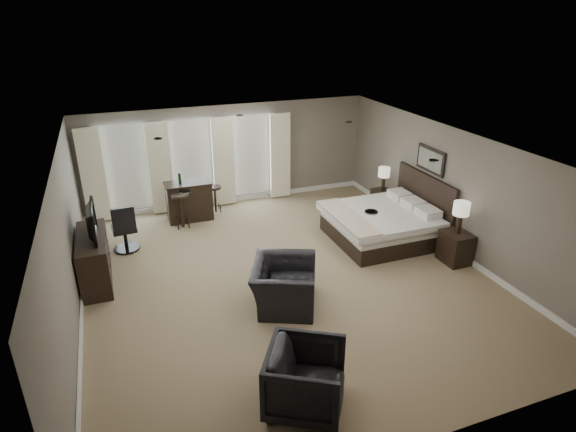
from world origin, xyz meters
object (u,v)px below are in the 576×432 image
object	(u,v)px
nightstand_near	(455,247)
bar_counter	(189,201)
dresser	(94,259)
bar_stool_left	(182,211)
lamp_near	(460,218)
armchair_near	(284,278)
tv	(89,233)
lamp_far	(384,179)
desk_chair	(124,227)
nightstand_far	(382,200)
armchair_far	(306,377)
bar_stool_right	(215,199)
bed	(382,211)

from	to	relation	value
nightstand_near	bar_counter	distance (m)	6.25
dresser	bar_stool_left	world-z (taller)	dresser
lamp_near	armchair_near	distance (m)	3.87
tv	armchair_near	bearing A→B (deg)	-122.99
armchair_near	bar_stool_left	bearing A→B (deg)	40.70
nightstand_near	lamp_far	distance (m)	2.95
nightstand_near	tv	xyz separation A→B (m)	(-6.92, 1.79, 0.69)
bar_stool_left	desk_chair	size ratio (longest dim) A/B	0.78
tv	lamp_near	bearing A→B (deg)	-104.47
nightstand_far	lamp_near	xyz separation A→B (m)	(0.00, -2.90, 0.71)
lamp_near	armchair_far	bearing A→B (deg)	-149.86
bar_stool_right	desk_chair	distance (m)	2.68
tv	armchair_far	world-z (taller)	tv
tv	bar_stool_left	size ratio (longest dim) A/B	1.26
nightstand_far	bar_counter	xyz separation A→B (m)	(-4.72, 1.20, 0.21)
nightstand_far	bar_stool_left	xyz separation A→B (m)	(-4.97, 0.79, 0.14)
bed	lamp_far	size ratio (longest dim) A/B	3.65
lamp_near	desk_chair	size ratio (longest dim) A/B	0.62
nightstand_near	desk_chair	size ratio (longest dim) A/B	0.61
nightstand_near	armchair_far	size ratio (longest dim) A/B	0.66
bed	lamp_far	xyz separation A→B (m)	(0.89, 1.45, 0.16)
bed	nightstand_far	distance (m)	1.75
desk_chair	lamp_near	bearing A→B (deg)	150.24
nightstand_near	lamp_far	world-z (taller)	lamp_far
tv	bar_counter	world-z (taller)	tv
nightstand_near	lamp_near	distance (m)	0.66
nightstand_far	tv	bearing A→B (deg)	-170.85
lamp_near	bar_counter	distance (m)	6.27
bar_stool_left	desk_chair	xyz separation A→B (m)	(-1.34, -0.74, 0.12)
lamp_near	dresser	distance (m)	7.17
nightstand_far	bar_counter	world-z (taller)	bar_counter
lamp_near	bar_stool_left	world-z (taller)	lamp_near
lamp_near	bar_stool_left	size ratio (longest dim) A/B	0.80
bar_stool_right	tv	bearing A→B (deg)	-138.68
nightstand_near	tv	distance (m)	7.18
nightstand_near	dresser	world-z (taller)	dresser
lamp_far	desk_chair	xyz separation A→B (m)	(-6.31, 0.05, -0.33)
bar_counter	bar_stool_right	world-z (taller)	bar_counter
lamp_far	armchair_far	size ratio (longest dim) A/B	0.61
lamp_far	lamp_near	bearing A→B (deg)	-90.00
nightstand_far	lamp_far	xyz separation A→B (m)	(0.00, 0.00, 0.58)
lamp_far	armchair_near	world-z (taller)	lamp_far
bed	bar_counter	distance (m)	4.66
armchair_far	nightstand_near	bearing A→B (deg)	-28.96
dresser	bar_stool_left	distance (m)	2.73
nightstand_far	lamp_near	size ratio (longest dim) A/B	0.83
bar_stool_left	lamp_near	bearing A→B (deg)	-36.59
armchair_near	bar_stool_right	distance (m)	4.56
dresser	nightstand_near	bearing A→B (deg)	-14.47
bed	tv	distance (m)	6.05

